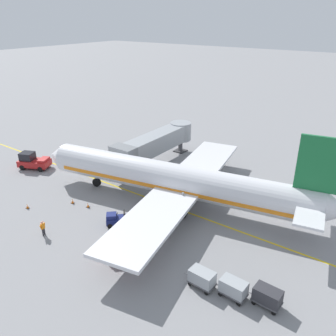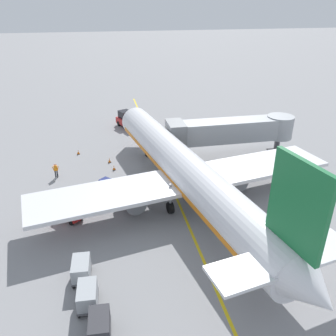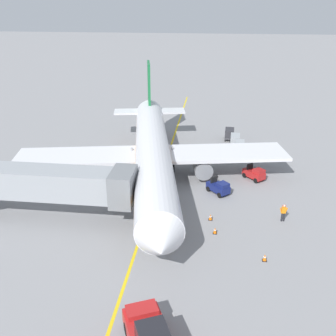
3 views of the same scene
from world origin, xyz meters
The scene contains 14 objects.
ground_plane centered at (0.00, 0.00, 0.00)m, with size 400.00×400.00×0.00m, color gray.
gate_lead_in_line centered at (0.00, 0.00, 0.00)m, with size 0.24×80.00×0.01m, color gold.
parked_airliner centered at (0.76, 0.12, 3.19)m, with size 30.44×37.18×10.63m.
jet_bridge centered at (8.98, 9.42, 3.46)m, with size 16.32×3.50×4.98m.
pushback_tractor centered at (-2.71, 23.18, 1.10)m, with size 3.82×4.92×2.40m.
baggage_tug_lead centered at (-10.50, -1.13, 0.71)m, with size 2.55×2.67×1.62m.
baggage_tug_trailing centered at (-6.55, 2.82, 0.71)m, with size 2.57×2.66×1.62m.
baggage_cart_front centered at (-9.18, -9.18, 0.95)m, with size 1.41×2.93×1.58m.
baggage_cart_second_in_train centered at (-8.73, -11.79, 0.95)m, with size 1.41×2.93×1.58m.
baggage_cart_third_in_train centered at (-8.01, -14.32, 0.95)m, with size 1.41×2.93×1.58m.
ground_crew_wing_walker centered at (-12.35, 7.65, 0.95)m, with size 0.73×0.29×1.69m.
safety_cone_nose_left centered at (-6.28, 10.44, 0.29)m, with size 0.36×0.36×0.59m.
safety_cone_nose_right centered at (-5.84, 8.23, 0.29)m, with size 0.36×0.36×0.59m.
safety_cone_wing_tip centered at (-10.13, 13.81, 0.29)m, with size 0.36×0.36×0.59m.
Camera 1 is at (-28.74, -19.72, 20.76)m, focal length 36.65 mm.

